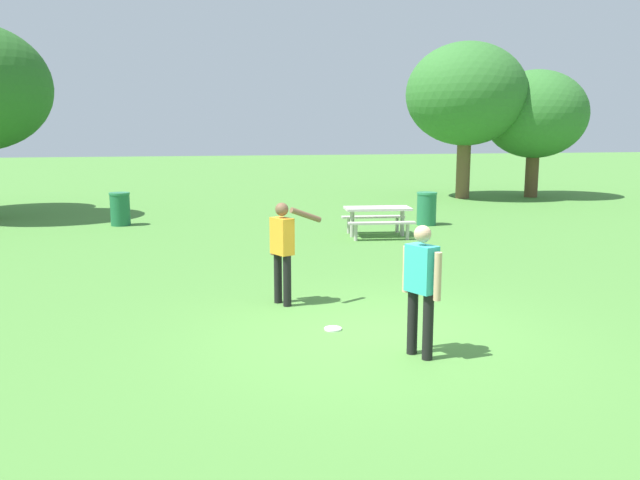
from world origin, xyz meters
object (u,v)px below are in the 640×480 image
Objects in this scene: frisbee at (333,329)px; tree_far_right at (466,95)px; picnic_table_near at (377,215)px; trash_can_beside_table at (427,209)px; tree_slender_mid at (535,115)px; person_thrower at (421,282)px; person_catcher at (283,245)px; trash_can_further_along at (120,209)px.

tree_far_right reaches higher than frisbee.
frisbee is 0.13× the size of picnic_table_near.
trash_can_beside_table is at bearing 39.45° from picnic_table_near.
frisbee is 0.04× the size of tree_far_right.
frisbee is 0.05× the size of tree_slender_mid.
person_thrower is 20.37m from tree_slender_mid.
picnic_table_near is at bearing 60.24° from person_catcher.
picnic_table_near is 0.30× the size of tree_far_right.
person_thrower is 11.16m from trash_can_beside_table.
trash_can_beside_table is at bearing 54.58° from person_catcher.
trash_can_further_along is at bearing 168.44° from trash_can_beside_table.
trash_can_further_along is at bearing -159.42° from tree_far_right.
picnic_table_near is 1.91× the size of trash_can_beside_table.
person_catcher is 6.72× the size of frisbee.
picnic_table_near is at bearing 76.15° from person_thrower.
person_catcher is 0.32× the size of tree_slender_mid.
trash_can_beside_table is (4.15, 10.35, -0.46)m from person_thrower.
frisbee is at bearing -111.61° from picnic_table_near.
tree_slender_mid is at bearing 52.19° from frisbee.
person_catcher is 17.45m from tree_far_right.
picnic_table_near is at bearing -140.55° from trash_can_beside_table.
tree_slender_mid reaches higher than person_thrower.
person_catcher is 9.37m from trash_can_beside_table.
trash_can_beside_table is at bearing -11.56° from trash_can_further_along.
person_thrower is 1.00× the size of person_catcher.
trash_can_further_along is 0.19× the size of tree_slender_mid.
picnic_table_near reaches higher than frisbee.
tree_far_right is at bearing 57.94° from trash_can_beside_table.
trash_can_further_along is at bearing -163.56° from tree_slender_mid.
picnic_table_near is at bearing -27.09° from trash_can_further_along.
picnic_table_near is (2.94, 7.43, 0.55)m from frisbee.
person_thrower is 19.16m from tree_far_right.
tree_far_right reaches higher than picnic_table_near.
frisbee is (-0.80, 1.26, -0.93)m from person_thrower.
tree_slender_mid reaches higher than picnic_table_near.
trash_can_further_along is (-6.72, 3.44, -0.08)m from picnic_table_near.
person_catcher reaches higher than frisbee.
picnic_table_near is (2.14, 8.70, -0.38)m from person_thrower.
tree_far_right is 1.20× the size of tree_slender_mid.
person_catcher is 1.71× the size of trash_can_beside_table.
person_thrower reaches higher than trash_can_further_along.
tree_slender_mid is (12.53, 14.09, 2.37)m from person_catcher.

